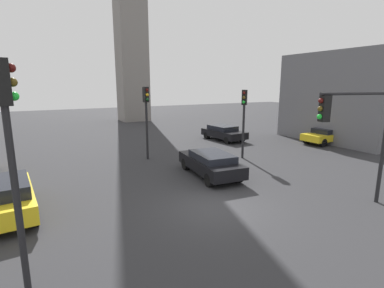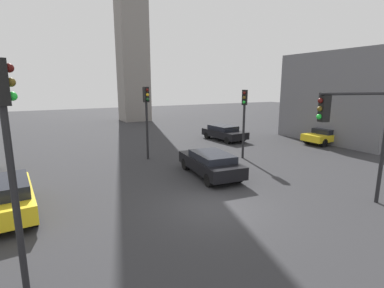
{
  "view_description": "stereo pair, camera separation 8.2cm",
  "coord_description": "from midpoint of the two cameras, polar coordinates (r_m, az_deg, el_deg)",
  "views": [
    {
      "loc": [
        -6.26,
        -9.41,
        5.02
      ],
      "look_at": [
        1.77,
        5.28,
        1.57
      ],
      "focal_mm": 27.23,
      "sensor_mm": 36.0,
      "label": 1
    },
    {
      "loc": [
        -6.18,
        -9.45,
        5.02
      ],
      "look_at": [
        1.77,
        5.28,
        1.57
      ],
      "focal_mm": 27.23,
      "sensor_mm": 36.0,
      "label": 2
    }
  ],
  "objects": [
    {
      "name": "ground_plane",
      "position": [
        12.36,
        4.46,
        -12.35
      ],
      "size": [
        109.5,
        109.5,
        0.0
      ],
      "primitive_type": "plane",
      "color": "#2D2D30"
    },
    {
      "name": "car_5",
      "position": [
        26.7,
        6.11,
        2.29
      ],
      "size": [
        2.35,
        4.53,
        1.32
      ],
      "rotation": [
        0.0,
        0.0,
        -1.49
      ],
      "color": "black",
      "rests_on": "ground_plane"
    },
    {
      "name": "traffic_light_2",
      "position": [
        19.58,
        -9.05,
        6.74
      ],
      "size": [
        0.37,
        0.48,
        4.85
      ],
      "rotation": [
        0.0,
        0.0,
        -1.41
      ],
      "color": "black",
      "rests_on": "ground_plane"
    },
    {
      "name": "car_1",
      "position": [
        27.6,
        24.82,
        1.6
      ],
      "size": [
        4.47,
        2.0,
        1.32
      ],
      "rotation": [
        0.0,
        0.0,
        3.17
      ],
      "color": "yellow",
      "rests_on": "ground_plane"
    },
    {
      "name": "traffic_light_3",
      "position": [
        13.24,
        29.16,
        3.56
      ],
      "size": [
        3.36,
        1.0,
        4.85
      ],
      "rotation": [
        0.0,
        0.0,
        2.9
      ],
      "color": "black",
      "rests_on": "ground_plane"
    },
    {
      "name": "traffic_light_1",
      "position": [
        19.98,
        10.02,
        6.44
      ],
      "size": [
        0.48,
        0.45,
        4.65
      ],
      "rotation": [
        0.0,
        0.0,
        -2.44
      ],
      "color": "black",
      "rests_on": "ground_plane"
    },
    {
      "name": "traffic_light_0",
      "position": [
        7.6,
        -32.37,
        0.99
      ],
      "size": [
        0.48,
        0.36,
        5.56
      ],
      "rotation": [
        0.0,
        0.0,
        0.13
      ],
      "color": "black",
      "rests_on": "ground_plane"
    },
    {
      "name": "building_flank",
      "position": [
        33.08,
        31.71,
        7.92
      ],
      "size": [
        14.2,
        9.88,
        7.71
      ],
      "primitive_type": "cube",
      "color": "slate",
      "rests_on": "ground_plane"
    },
    {
      "name": "car_6",
      "position": [
        13.42,
        -33.05,
        -8.71
      ],
      "size": [
        2.28,
        4.72,
        1.48
      ],
      "rotation": [
        0.0,
        0.0,
        1.64
      ],
      "color": "yellow",
      "rests_on": "ground_plane"
    },
    {
      "name": "car_3",
      "position": [
        16.17,
        3.51,
        -3.7
      ],
      "size": [
        2.42,
        4.93,
        1.35
      ],
      "rotation": [
        0.0,
        0.0,
        1.47
      ],
      "color": "black",
      "rests_on": "ground_plane"
    }
  ]
}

